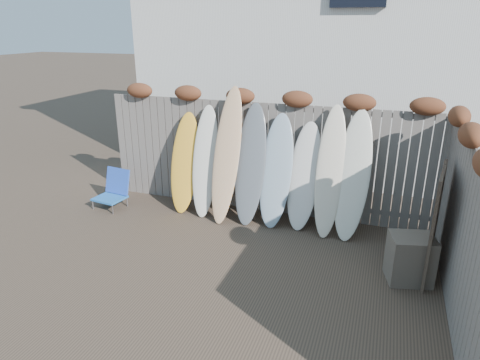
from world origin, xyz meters
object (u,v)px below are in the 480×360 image
(beach_chair, at_px, (114,190))
(lattice_panel, at_px, (434,224))
(surfboard_0, at_px, (185,163))
(wooden_crate, at_px, (410,259))

(beach_chair, distance_m, lattice_panel, 5.54)
(beach_chair, relative_size, surfboard_0, 0.38)
(wooden_crate, height_order, surfboard_0, surfboard_0)
(beach_chair, relative_size, lattice_panel, 0.46)
(wooden_crate, xyz_separation_m, surfboard_0, (-3.90, 1.21, 0.57))
(lattice_panel, relative_size, surfboard_0, 0.83)
(wooden_crate, xyz_separation_m, lattice_panel, (0.25, 0.23, 0.44))
(lattice_panel, bearing_deg, beach_chair, -177.66)
(wooden_crate, distance_m, surfboard_0, 4.12)
(wooden_crate, relative_size, lattice_panel, 0.42)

